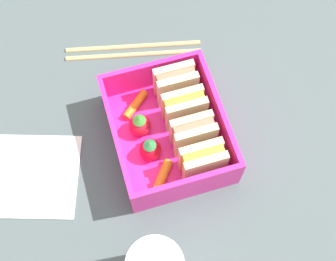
# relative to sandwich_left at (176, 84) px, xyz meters

# --- Properties ---
(ground_plane) EXTENTS (1.20, 1.20, 0.02)m
(ground_plane) POSITION_rel_sandwich_left_xyz_m (0.05, -0.03, -0.05)
(ground_plane) COLOR #495658
(bento_tray) EXTENTS (0.16, 0.13, 0.01)m
(bento_tray) POSITION_rel_sandwich_left_xyz_m (0.05, -0.03, -0.03)
(bento_tray) COLOR #EA2590
(bento_tray) RESTS_ON ground_plane
(bento_rim) EXTENTS (0.16, 0.13, 0.05)m
(bento_rim) POSITION_rel_sandwich_left_xyz_m (0.05, -0.03, -0.00)
(bento_rim) COLOR #EA2590
(bento_rim) RESTS_ON bento_tray
(sandwich_left) EXTENTS (0.03, 0.05, 0.05)m
(sandwich_left) POSITION_rel_sandwich_left_xyz_m (0.00, 0.00, 0.00)
(sandwich_left) COLOR beige
(sandwich_left) RESTS_ON bento_tray
(sandwich_center_left) EXTENTS (0.03, 0.05, 0.05)m
(sandwich_center_left) POSITION_rel_sandwich_left_xyz_m (0.04, 0.00, 0.00)
(sandwich_center_left) COLOR #D9BA8D
(sandwich_center_left) RESTS_ON bento_tray
(sandwich_center) EXTENTS (0.03, 0.05, 0.05)m
(sandwich_center) POSITION_rel_sandwich_left_xyz_m (0.07, 0.00, 0.00)
(sandwich_center) COLOR beige
(sandwich_center) RESTS_ON bento_tray
(sandwich_center_right) EXTENTS (0.03, 0.05, 0.05)m
(sandwich_center_right) POSITION_rel_sandwich_left_xyz_m (0.11, 0.00, 0.00)
(sandwich_center_right) COLOR beige
(sandwich_center_right) RESTS_ON bento_tray
(carrot_stick_far_left) EXTENTS (0.04, 0.04, 0.01)m
(carrot_stick_far_left) POSITION_rel_sandwich_left_xyz_m (0.00, -0.05, -0.02)
(carrot_stick_far_left) COLOR orange
(carrot_stick_far_left) RESTS_ON bento_tray
(strawberry_far_left) EXTENTS (0.03, 0.03, 0.03)m
(strawberry_far_left) POSITION_rel_sandwich_left_xyz_m (0.04, -0.06, -0.01)
(strawberry_far_left) COLOR red
(strawberry_far_left) RESTS_ON bento_tray
(strawberry_left) EXTENTS (0.03, 0.03, 0.03)m
(strawberry_left) POSITION_rel_sandwich_left_xyz_m (0.07, -0.05, -0.01)
(strawberry_left) COLOR red
(strawberry_left) RESTS_ON bento_tray
(carrot_stick_left) EXTENTS (0.04, 0.04, 0.01)m
(carrot_stick_left) POSITION_rel_sandwich_left_xyz_m (0.10, -0.05, -0.02)
(carrot_stick_left) COLOR orange
(carrot_stick_left) RESTS_ON bento_tray
(chopstick_pair) EXTENTS (0.06, 0.19, 0.01)m
(chopstick_pair) POSITION_rel_sandwich_left_xyz_m (-0.09, -0.03, -0.03)
(chopstick_pair) COLOR tan
(chopstick_pair) RESTS_ON ground_plane
(folded_napkin) EXTENTS (0.13, 0.14, 0.00)m
(folded_napkin) POSITION_rel_sandwich_left_xyz_m (0.05, -0.20, -0.04)
(folded_napkin) COLOR white
(folded_napkin) RESTS_ON ground_plane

